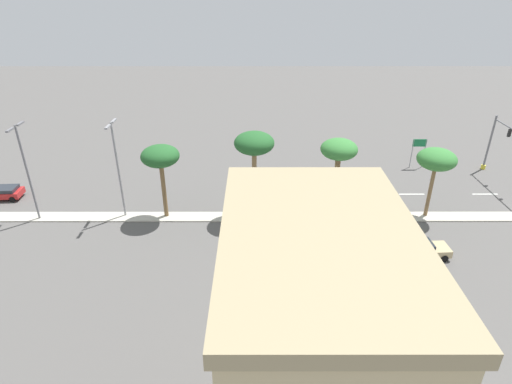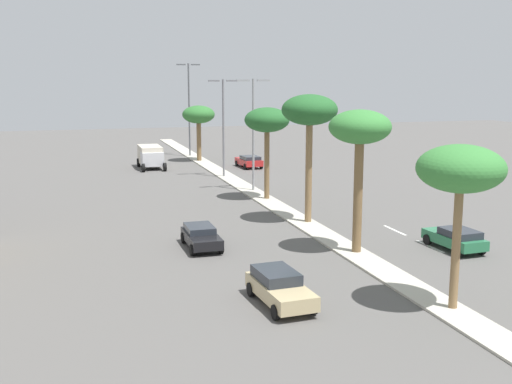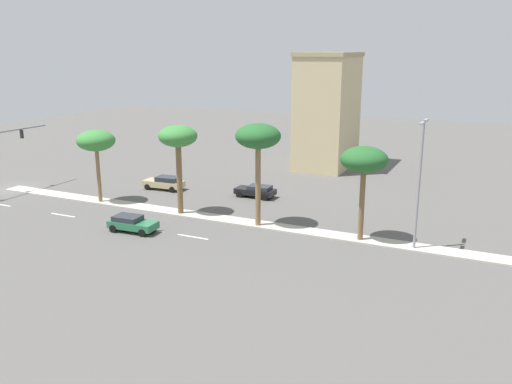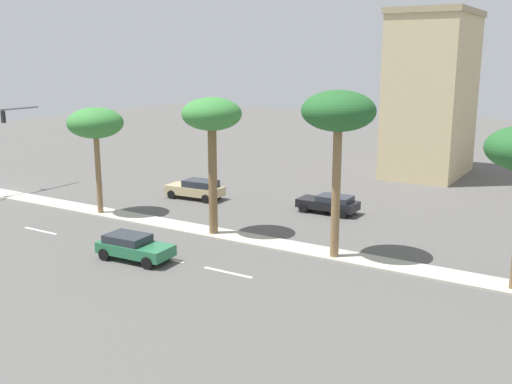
{
  "view_description": "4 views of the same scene",
  "coord_description": "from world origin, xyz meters",
  "views": [
    {
      "loc": [
        -36.2,
        29.24,
        21.27
      ],
      "look_at": [
        -0.0,
        29.21,
        2.82
      ],
      "focal_mm": 29.62,
      "sensor_mm": 36.0,
      "label": 1
    },
    {
      "loc": [
        -15.26,
        -9.77,
        9.82
      ],
      "look_at": [
        -3.9,
        27.63,
        2.69
      ],
      "focal_mm": 44.23,
      "sensor_mm": 36.0,
      "label": 2
    },
    {
      "loc": [
        39.29,
        47.39,
        14.42
      ],
      "look_at": [
        2.89,
        30.38,
        3.73
      ],
      "focal_mm": 37.39,
      "sensor_mm": 36.0,
      "label": 3
    },
    {
      "loc": [
        27.65,
        41.14,
        10.32
      ],
      "look_at": [
        2.2,
        25.71,
        3.49
      ],
      "focal_mm": 41.49,
      "sensor_mm": 36.0,
      "label": 4
    }
  ],
  "objects": [
    {
      "name": "street_lamp_left",
      "position": [
        0.29,
        42.24,
        5.75
      ],
      "size": [
        2.9,
        0.24,
        9.58
      ],
      "color": "gray",
      "rests_on": "median_curb"
    },
    {
      "name": "lane_stripe_trailing",
      "position": [
        4.99,
        4.0,
        0.01
      ],
      "size": [
        0.2,
        2.8,
        0.01
      ],
      "primitive_type": "cube",
      "color": "silver",
      "rests_on": "ground"
    },
    {
      "name": "palm_tree_leading",
      "position": [
        0.34,
        29.37,
        7.51
      ],
      "size": [
        3.73,
        3.73,
        8.61
      ],
      "color": "olive",
      "rests_on": "median_curb"
    },
    {
      "name": "median_curb",
      "position": [
        0.0,
        45.02,
        0.06
      ],
      "size": [
        1.8,
        90.04,
        0.12
      ],
      "primitive_type": "cube",
      "color": "#B7B2A3",
      "rests_on": "ground"
    },
    {
      "name": "commercial_building",
      "position": [
        -24.98,
        27.19,
        7.13
      ],
      "size": [
        9.79,
        6.33,
        14.22
      ],
      "color": "#C6B284",
      "rests_on": "ground"
    },
    {
      "name": "ground_plane",
      "position": [
        0.0,
        35.01,
        0.0
      ],
      "size": [
        160.0,
        160.0,
        0.0
      ],
      "primitive_type": "plane",
      "color": "#565451"
    },
    {
      "name": "sedan_green_near",
      "position": [
        5.95,
        20.55,
        0.71
      ],
      "size": [
        2.04,
        4.08,
        1.3
      ],
      "color": "#287047",
      "rests_on": "ground"
    },
    {
      "name": "palm_tree_near",
      "position": [
        0.19,
        21.55,
        6.89
      ],
      "size": [
        3.43,
        3.43,
        7.98
      ],
      "color": "brown",
      "rests_on": "median_curb"
    },
    {
      "name": "lane_stripe_front",
      "position": [
        4.99,
        25.78,
        0.01
      ],
      "size": [
        0.2,
        2.8,
        0.01
      ],
      "primitive_type": "cube",
      "color": "silver",
      "rests_on": "ground"
    },
    {
      "name": "lane_stripe_left",
      "position": [
        4.99,
        12.07,
        0.01
      ],
      "size": [
        0.2,
        2.8,
        0.01
      ],
      "primitive_type": "cube",
      "color": "silver",
      "rests_on": "ground"
    },
    {
      "name": "palm_tree_rear",
      "position": [
        0.2,
        38.12,
        6.35
      ],
      "size": [
        3.6,
        3.6,
        7.36
      ],
      "color": "brown",
      "rests_on": "median_curb"
    },
    {
      "name": "sedan_black_leading",
      "position": [
        -7.96,
        25.33,
        0.69
      ],
      "size": [
        1.87,
        4.07,
        1.24
      ],
      "color": "black",
      "rests_on": "ground"
    },
    {
      "name": "lane_stripe_inboard",
      "position": [
        4.99,
        21.63,
        0.01
      ],
      "size": [
        0.2,
        2.8,
        0.01
      ],
      "primitive_type": "cube",
      "color": "silver",
      "rests_on": "ground"
    },
    {
      "name": "sedan_tan_mid",
      "position": [
        -6.61,
        15.18,
        0.77
      ],
      "size": [
        2.11,
        4.42,
        1.45
      ],
      "color": "tan",
      "rests_on": "ground"
    },
    {
      "name": "palm_tree_outboard",
      "position": [
        0.25,
        12.31,
        6.04
      ],
      "size": [
        3.64,
        3.64,
        7.01
      ],
      "color": "olive",
      "rests_on": "median_curb"
    }
  ]
}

